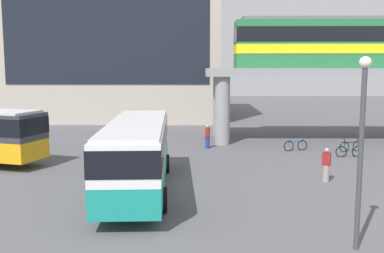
# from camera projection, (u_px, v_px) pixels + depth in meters

# --- Properties ---
(ground_plane) EXTENTS (120.00, 120.00, 0.00)m
(ground_plane) POSITION_uv_depth(u_px,v_px,m) (170.00, 149.00, 30.89)
(ground_plane) COLOR #515156
(station_building) EXTENTS (22.31, 15.83, 15.09)m
(station_building) POSITION_uv_depth(u_px,v_px,m) (121.00, 51.00, 50.56)
(station_building) COLOR #B2A899
(station_building) RESTS_ON ground_plane
(elevated_platform) EXTENTS (27.39, 6.16, 5.60)m
(elevated_platform) POSITION_uv_depth(u_px,v_px,m) (382.00, 79.00, 34.08)
(elevated_platform) COLOR gray
(elevated_platform) RESTS_ON ground_plane
(bus_main) EXTENTS (3.20, 11.16, 3.22)m
(bus_main) POSITION_uv_depth(u_px,v_px,m) (137.00, 148.00, 19.95)
(bus_main) COLOR teal
(bus_main) RESTS_ON ground_plane
(bicycle_green) EXTENTS (1.79, 0.18, 1.04)m
(bicycle_green) POSITION_uv_depth(u_px,v_px,m) (349.00, 151.00, 27.90)
(bicycle_green) COLOR black
(bicycle_green) RESTS_ON ground_plane
(bicycle_black) EXTENTS (1.72, 0.63, 1.04)m
(bicycle_black) POSITION_uv_depth(u_px,v_px,m) (351.00, 146.00, 29.78)
(bicycle_black) COLOR black
(bicycle_black) RESTS_ON ground_plane
(bicycle_blue) EXTENTS (1.71, 0.65, 1.04)m
(bicycle_blue) POSITION_uv_depth(u_px,v_px,m) (296.00, 145.00, 30.06)
(bicycle_blue) COLOR black
(bicycle_blue) RESTS_ON ground_plane
(pedestrian_at_kerb) EXTENTS (0.47, 0.41, 1.68)m
(pedestrian_at_kerb) POSITION_uv_depth(u_px,v_px,m) (124.00, 138.00, 30.40)
(pedestrian_at_kerb) COLOR #33663F
(pedestrian_at_kerb) RESTS_ON ground_plane
(pedestrian_walking_across) EXTENTS (0.47, 0.41, 1.71)m
(pedestrian_walking_across) POSITION_uv_depth(u_px,v_px,m) (326.00, 166.00, 21.75)
(pedestrian_walking_across) COLOR gray
(pedestrian_walking_across) RESTS_ON ground_plane
(pedestrian_waiting_near_stop) EXTENTS (0.33, 0.44, 1.67)m
(pedestrian_waiting_near_stop) POSITION_uv_depth(u_px,v_px,m) (207.00, 137.00, 30.91)
(pedestrian_waiting_near_stop) COLOR navy
(pedestrian_waiting_near_stop) RESTS_ON ground_plane
(lamp_post) EXTENTS (0.36, 0.36, 5.94)m
(lamp_post) POSITION_uv_depth(u_px,v_px,m) (361.00, 137.00, 13.23)
(lamp_post) COLOR #3F3F44
(lamp_post) RESTS_ON ground_plane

